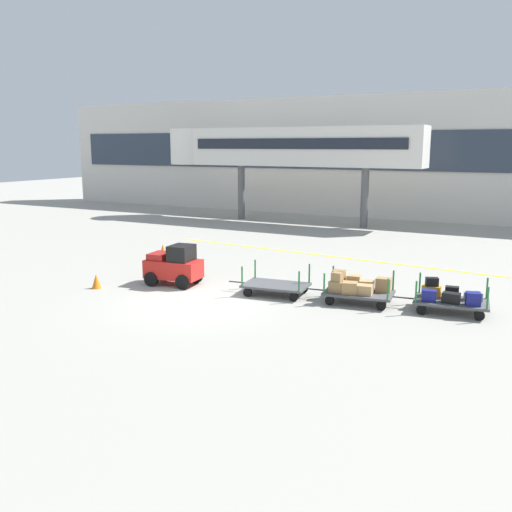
% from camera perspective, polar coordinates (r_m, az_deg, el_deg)
% --- Properties ---
extents(ground_plane, '(120.00, 120.00, 0.00)m').
position_cam_1_polar(ground_plane, '(19.60, -6.09, -4.63)').
color(ground_plane, '#9E9B91').
extents(apron_lead_line, '(21.73, 2.28, 0.01)m').
position_cam_1_polar(apron_lead_line, '(26.87, 10.64, -0.40)').
color(apron_lead_line, yellow).
rests_on(apron_lead_line, ground_plane).
extents(terminal_building, '(59.77, 2.51, 8.95)m').
position_cam_1_polar(terminal_building, '(42.91, 13.80, 9.79)').
color(terminal_building, beige).
rests_on(terminal_building, ground_plane).
extents(jet_bridge, '(18.86, 3.00, 6.51)m').
position_cam_1_polar(jet_bridge, '(39.51, 2.19, 10.98)').
color(jet_bridge, silver).
rests_on(jet_bridge, ground_plane).
extents(baggage_tug, '(2.21, 1.44, 1.58)m').
position_cam_1_polar(baggage_tug, '(21.85, -8.33, -0.99)').
color(baggage_tug, red).
rests_on(baggage_tug, ground_plane).
extents(baggage_cart_lead, '(3.06, 1.66, 1.10)m').
position_cam_1_polar(baggage_cart_lead, '(20.27, 2.02, -3.02)').
color(baggage_cart_lead, '#4C4C4F').
rests_on(baggage_cart_lead, ground_plane).
extents(baggage_cart_middle, '(3.06, 1.66, 1.10)m').
position_cam_1_polar(baggage_cart_middle, '(19.53, 10.13, -3.15)').
color(baggage_cart_middle, '#4C4C4F').
rests_on(baggage_cart_middle, ground_plane).
extents(baggage_cart_tail, '(3.06, 1.66, 1.10)m').
position_cam_1_polar(baggage_cart_tail, '(19.19, 19.16, -4.04)').
color(baggage_cart_tail, '#4C4C4F').
rests_on(baggage_cart_tail, ground_plane).
extents(safety_cone_near, '(0.36, 0.36, 0.55)m').
position_cam_1_polar(safety_cone_near, '(22.04, -15.94, -2.48)').
color(safety_cone_near, orange).
rests_on(safety_cone_near, ground_plane).
extents(safety_cone_far, '(0.36, 0.36, 0.55)m').
position_cam_1_polar(safety_cone_far, '(27.90, -9.44, 0.63)').
color(safety_cone_far, orange).
rests_on(safety_cone_far, ground_plane).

